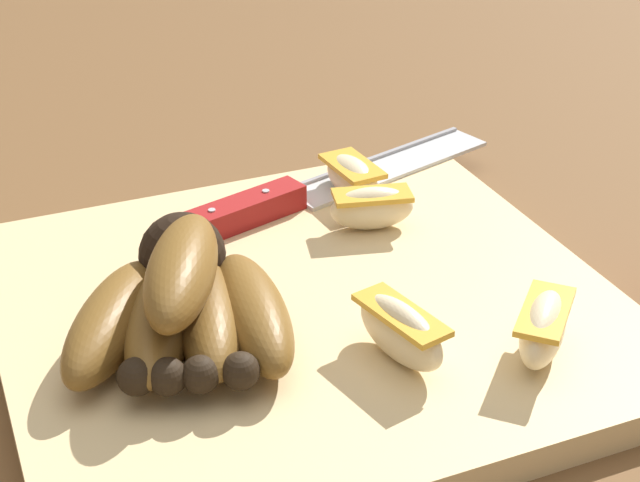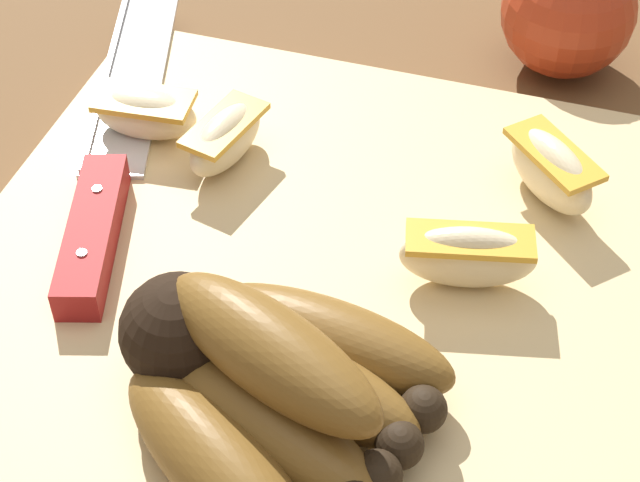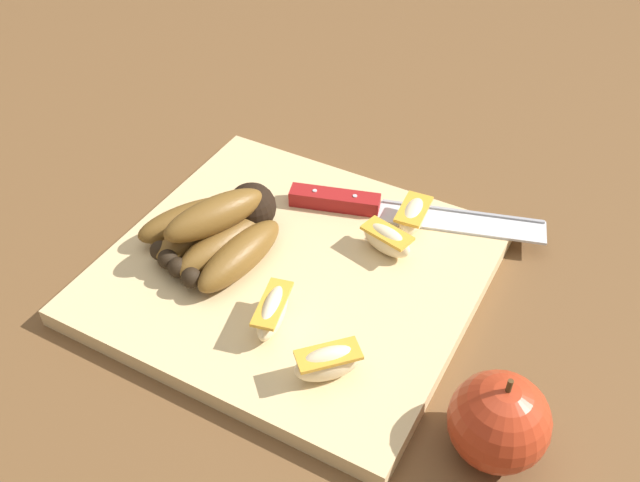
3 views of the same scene
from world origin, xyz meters
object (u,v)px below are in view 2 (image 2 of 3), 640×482
at_px(apple_wedge_middle, 146,113).
at_px(whole_apple, 568,11).
at_px(apple_wedge_far, 468,256).
at_px(apple_wedge_extra, 551,170).
at_px(chefs_knife, 108,173).
at_px(banana_bunch, 263,383).
at_px(apple_wedge_near, 225,138).

bearing_deg(apple_wedge_middle, whole_apple, 127.80).
xyz_separation_m(apple_wedge_far, apple_wedge_extra, (-0.07, 0.03, 0.00)).
bearing_deg(whole_apple, chefs_knife, -46.10).
height_order(banana_bunch, apple_wedge_middle, banana_bunch).
relative_size(banana_bunch, apple_wedge_extra, 2.48).
bearing_deg(apple_wedge_middle, apple_wedge_extra, 93.84).
height_order(chefs_knife, apple_wedge_extra, apple_wedge_extra).
relative_size(chefs_knife, apple_wedge_far, 4.03).
bearing_deg(apple_wedge_near, apple_wedge_far, 70.57).
height_order(chefs_knife, whole_apple, whole_apple).
bearing_deg(apple_wedge_far, chefs_knife, -94.46).
xyz_separation_m(apple_wedge_near, whole_apple, (-0.17, 0.16, 0.00)).
bearing_deg(banana_bunch, whole_apple, 165.73).
bearing_deg(apple_wedge_near, apple_wedge_middle, -99.08).
height_order(chefs_knife, apple_wedge_middle, apple_wedge_middle).
distance_m(apple_wedge_far, whole_apple, 0.22).
relative_size(banana_bunch, apple_wedge_near, 2.41).
xyz_separation_m(chefs_knife, apple_wedge_extra, (-0.06, 0.22, 0.01)).
xyz_separation_m(apple_wedge_extra, whole_apple, (-0.15, -0.01, 0.00)).
bearing_deg(whole_apple, banana_bunch, -14.27).
xyz_separation_m(apple_wedge_near, apple_wedge_far, (0.05, 0.14, 0.00)).
bearing_deg(apple_wedge_extra, banana_bunch, -28.06).
distance_m(banana_bunch, apple_wedge_extra, 0.20).
distance_m(banana_bunch, apple_wedge_middle, 0.20).
bearing_deg(whole_apple, apple_wedge_middle, -52.20).
bearing_deg(apple_wedge_extra, apple_wedge_middle, -86.16).
height_order(banana_bunch, apple_wedge_extra, banana_bunch).
relative_size(apple_wedge_extra, whole_apple, 0.63).
distance_m(apple_wedge_extra, whole_apple, 0.15).
xyz_separation_m(apple_wedge_middle, apple_wedge_extra, (-0.01, 0.22, 0.00)).
distance_m(chefs_knife, apple_wedge_near, 0.06).
xyz_separation_m(apple_wedge_far, whole_apple, (-0.22, 0.02, 0.00)).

